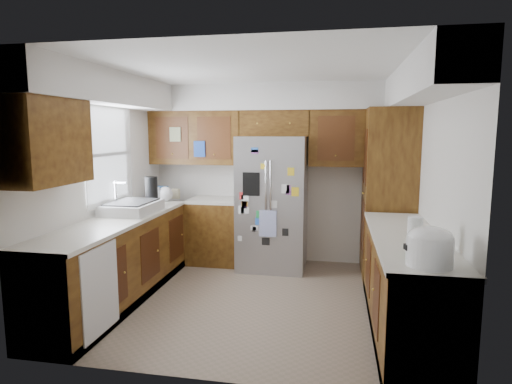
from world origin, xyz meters
TOP-DOWN VIEW (x-y plane):
  - floor at (0.00, 0.00)m, footprint 3.60×3.60m
  - room_shell at (-0.11, 0.36)m, footprint 3.64×3.24m
  - left_counter_run at (-1.36, 0.03)m, footprint 1.36×3.20m
  - right_counter_run at (1.50, -0.47)m, footprint 0.63×2.25m
  - pantry at (1.50, 1.15)m, footprint 0.60×0.90m
  - fridge at (-0.00, 1.20)m, footprint 0.90×0.79m
  - bridge_cabinet at (0.00, 1.43)m, footprint 0.96×0.34m
  - fridge_top_items at (-0.06, 1.39)m, footprint 0.55×0.32m
  - sink_assembly at (-1.50, 0.10)m, footprint 0.52×0.70m
  - left_counter_clutter at (-1.48, 0.81)m, footprint 0.30×0.89m
  - rice_cooker at (1.50, -1.38)m, footprint 0.33×0.32m
  - paper_towel at (1.47, -0.95)m, footprint 0.12×0.12m

SIDE VIEW (x-z plane):
  - floor at x=0.00m, z-range 0.00..0.00m
  - right_counter_run at x=1.50m, z-range -0.04..0.88m
  - left_counter_run at x=-1.36m, z-range -0.03..0.89m
  - fridge at x=0.00m, z-range 0.00..1.80m
  - sink_assembly at x=-1.50m, z-range 0.80..1.17m
  - left_counter_clutter at x=-1.48m, z-range 0.86..1.24m
  - paper_towel at x=1.47m, z-range 0.92..1.19m
  - rice_cooker at x=1.50m, z-range 0.93..1.21m
  - pantry at x=1.50m, z-range 0.00..2.15m
  - room_shell at x=-0.11m, z-range 0.56..3.08m
  - bridge_cabinet at x=0.00m, z-range 1.80..2.15m
  - fridge_top_items at x=-0.06m, z-range 2.14..2.40m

